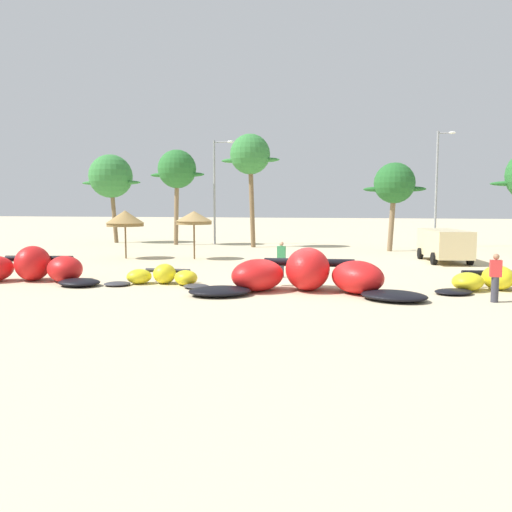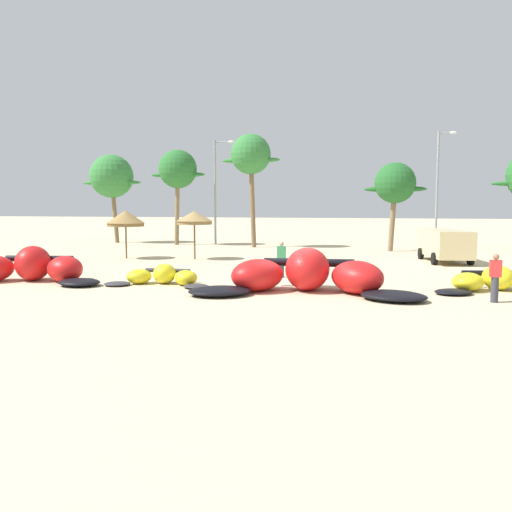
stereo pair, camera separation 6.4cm
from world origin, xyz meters
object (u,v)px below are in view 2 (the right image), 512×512
parked_car_second (444,243)px  palm_left_of_gap (251,156)px  lamppost_west (217,186)px  person_by_umbrellas (281,259)px  kite_center (501,282)px  palm_left (178,170)px  kite_left_of_center (307,276)px  palm_leftmost (112,177)px  person_near_kites (495,278)px  kite_left (162,277)px  lamppost_west_center (439,183)px  kite_far_left (29,268)px  palm_center_left (395,184)px  beach_umbrella_middle (194,218)px  beach_umbrella_near_van (126,218)px

parked_car_second → palm_left_of_gap: 16.79m
lamppost_west → person_by_umbrellas: bearing=-63.5°
kite_center → palm_left: 29.12m
kite_left_of_center → palm_leftmost: (-20.80, 22.24, 5.19)m
kite_left_of_center → person_near_kites: bearing=-4.5°
person_near_kites → lamppost_west: size_ratio=0.19×
parked_car_second → person_by_umbrellas: bearing=-131.3°
kite_left → kite_left_of_center: size_ratio=0.53×
kite_left_of_center → kite_left: bearing=176.1°
kite_center → lamppost_west_center: size_ratio=0.62×
kite_far_left → parked_car_second: parked_car_second is taller
kite_far_left → kite_center: kite_far_left is taller
kite_far_left → palm_leftmost: size_ratio=0.91×
person_by_umbrellas → lamppost_west_center: bearing=67.8°
kite_left → palm_center_left: (9.29, 18.75, 4.46)m
palm_left → kite_center: bearing=-42.2°
kite_left_of_center → palm_left: (-14.09, 21.22, 5.58)m
kite_left → palm_leftmost: size_ratio=0.59×
kite_left → person_by_umbrellas: 5.41m
person_near_kites → palm_center_left: (-3.03, 19.65, 3.96)m
kite_left_of_center → parked_car_second: parked_car_second is taller
beach_umbrella_middle → palm_left_of_gap: bearing=84.9°
lamppost_west_center → palm_left: bearing=-171.6°
kite_center → person_near_kites: size_ratio=3.50×
kite_center → beach_umbrella_middle: (-15.50, 8.30, 2.15)m
palm_leftmost → kite_left_of_center: bearing=-46.9°
kite_far_left → palm_center_left: size_ratio=1.13×
palm_center_left → parked_car_second: bearing=-67.5°
kite_left → beach_umbrella_near_van: (-6.68, 9.27, 2.15)m
palm_left → palm_leftmost: bearing=171.4°
person_near_kites → person_by_umbrellas: (-8.05, 4.18, 0.00)m
parked_car_second → palm_center_left: 8.07m
kite_left_of_center → beach_umbrella_middle: beach_umbrella_middle is taller
palm_left_of_gap → palm_center_left: 11.19m
kite_far_left → lamppost_west: lamppost_west is taller
kite_left → parked_car_second: parked_car_second is taller
beach_umbrella_middle → person_by_umbrellas: bearing=-44.8°
person_by_umbrellas → parked_car_second: bearing=48.7°
palm_leftmost → kite_center: bearing=-35.9°
beach_umbrella_middle → palm_left: bearing=117.5°
palm_leftmost → kite_far_left: bearing=-68.1°
kite_left_of_center → person_near_kites: size_ratio=5.35×
kite_left_of_center → palm_left: palm_left is taller
kite_far_left → parked_car_second: bearing=35.7°
kite_left_of_center → beach_umbrella_middle: bearing=129.2°
beach_umbrella_near_van → palm_center_left: 18.71m
kite_left_of_center → kite_center: 7.35m
beach_umbrella_middle → lamppost_west: lamppost_west is taller
kite_left → kite_left_of_center: (5.98, -0.41, 0.31)m
kite_center → palm_left_of_gap: 24.31m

